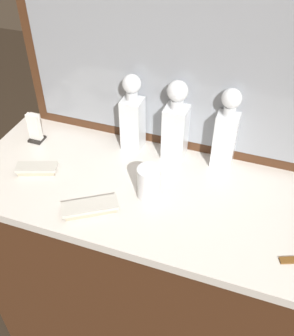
{
  "coord_description": "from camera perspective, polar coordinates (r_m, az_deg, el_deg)",
  "views": [
    {
      "loc": [
        0.3,
        -0.85,
        1.78
      ],
      "look_at": [
        0.0,
        0.0,
        1.01
      ],
      "focal_mm": 41.44,
      "sensor_mm": 36.0,
      "label": 1
    }
  ],
  "objects": [
    {
      "name": "crystal_decanter_front",
      "position": [
        1.34,
        -2.12,
        7.15
      ],
      "size": [
        0.07,
        0.07,
        0.28
      ],
      "color": "white",
      "rests_on": "dresser"
    },
    {
      "name": "silver_brush_far_right",
      "position": [
        1.17,
        -8.37,
        -5.77
      ],
      "size": [
        0.17,
        0.14,
        0.02
      ],
      "color": "#B7A88C",
      "rests_on": "dresser"
    },
    {
      "name": "silver_brush_rear",
      "position": [
        1.34,
        -15.89,
        -0.09
      ],
      "size": [
        0.14,
        0.09,
        0.02
      ],
      "color": "#B7A88C",
      "rests_on": "dresser"
    },
    {
      "name": "dresser",
      "position": [
        1.59,
        -0.0,
        -15.01
      ],
      "size": [
        1.19,
        0.52,
        0.93
      ],
      "color": "#472816",
      "rests_on": "ground_plane"
    },
    {
      "name": "dresser_mirror",
      "position": [
        1.23,
        3.95,
        17.15
      ],
      "size": [
        1.06,
        0.03,
        0.73
      ],
      "color": "#472816",
      "rests_on": "dresser"
    },
    {
      "name": "crystal_decanter_far_left",
      "position": [
        1.28,
        11.49,
        4.67
      ],
      "size": [
        0.07,
        0.07,
        0.28
      ],
      "color": "white",
      "rests_on": "dresser"
    },
    {
      "name": "napkin_holder",
      "position": [
        1.46,
        -16.15,
        5.45
      ],
      "size": [
        0.05,
        0.05,
        0.11
      ],
      "color": "black",
      "rests_on": "dresser"
    },
    {
      "name": "ground_plane",
      "position": [
        1.99,
        -0.0,
        -22.59
      ],
      "size": [
        6.0,
        6.0,
        0.0
      ],
      "primitive_type": "plane",
      "color": "#2D2319"
    },
    {
      "name": "crystal_decanter_left",
      "position": [
        1.3,
        4.22,
        5.98
      ],
      "size": [
        0.08,
        0.08,
        0.29
      ],
      "color": "white",
      "rests_on": "dresser"
    },
    {
      "name": "crystal_tumbler_center",
      "position": [
        1.18,
        0.26,
        -2.32
      ],
      "size": [
        0.07,
        0.07,
        0.11
      ],
      "color": "white",
      "rests_on": "dresser"
    }
  ]
}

